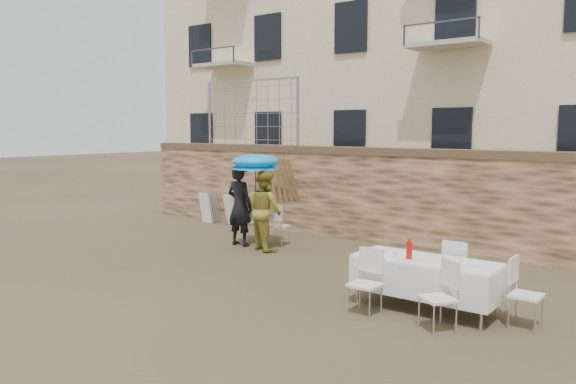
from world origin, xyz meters
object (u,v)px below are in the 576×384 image
Objects in this scene: table_chair_back at (458,270)px; chair_stack_left at (213,206)px; woman_dress at (265,210)px; soda_bottle at (409,250)px; table_chair_side at (526,293)px; umbrella at (256,164)px; table_chair_front_right at (438,296)px; couple_chair_right at (279,225)px; chair_stack_right at (236,209)px; man_suit at (240,206)px; banquet_table at (426,262)px; table_chair_front_left at (365,283)px; couple_chair_left at (255,222)px.

chair_stack_left is at bearing -19.59° from table_chair_back.
soda_bottle is at bearing 176.58° from woman_dress.
umbrella is at bearing 75.02° from table_chair_side.
chair_stack_left is at bearing -172.82° from table_chair_front_right.
couple_chair_right and table_chair_back have the same top height.
umbrella is at bearing -12.01° from table_chair_back.
table_chair_front_right is at bearing -30.40° from chair_stack_right.
woman_dress is 1.93× the size of chair_stack_left.
man_suit is 1.94× the size of table_chair_side.
couple_chair_right reaches higher than banquet_table.
table_chair_back is 1.04× the size of chair_stack_left.
soda_bottle is 1.11m from table_chair_back.
chair_stack_left is at bearing -8.41° from woman_dress.
man_suit is 5.61m from table_chair_back.
woman_dress reaches higher than banquet_table.
table_chair_side is at bearing -175.24° from woman_dress.
soda_bottle is 0.27× the size of table_chair_front_left.
table_chair_front_right is 1.04× the size of chair_stack_left.
banquet_table is 8.08× the size of soda_bottle.
table_chair_side is at bearing -15.91° from umbrella.
umbrella is 2.09× the size of table_chair_back.
man_suit reaches higher than soda_bottle.
soda_bottle is 0.28× the size of chair_stack_right.
man_suit is 2.02× the size of chair_stack_right.
couple_chair_right reaches higher than chair_stack_right.
umbrella is 7.70× the size of soda_bottle.
couple_chair_left is at bearing -173.18° from table_chair_front_right.
table_chair_front_left is at bearing 150.35° from man_suit.
table_chair_front_right is at bearing -27.72° from chair_stack_left.
table_chair_front_left is 1.74m from table_chair_back.
chair_stack_left and chair_stack_right have the same top height.
couple_chair_left and table_chair_front_left have the same top height.
umbrella reaches higher than soda_bottle.
umbrella is 2.09× the size of table_chair_side.
table_chair_side is (0.90, 0.85, 0.00)m from table_chair_front_right.
chair_stack_right is at bearing -47.21° from man_suit.
table_chair_front_left and table_chair_back have the same top height.
table_chair_front_right is 1.24m from table_chair_side.
umbrella reaches higher than banquet_table.
man_suit is 0.71m from couple_chair_left.
couple_chair_right and table_chair_front_right have the same top height.
man_suit reaches higher than chair_stack_left.
table_chair_front_left is at bearing 113.95° from table_chair_side.
man_suit is 2.80m from chair_stack_right.
woman_dress reaches higher than couple_chair_left.
woman_dress is at bearing -36.64° from chair_stack_right.
soda_bottle is at bearing 57.22° from table_chair_front_left.
banquet_table is 2.19× the size of table_chair_front_left.
table_chair_side is at bearing 4.09° from banquet_table.
table_chair_front_left is (-0.40, -0.60, -0.43)m from soda_bottle.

